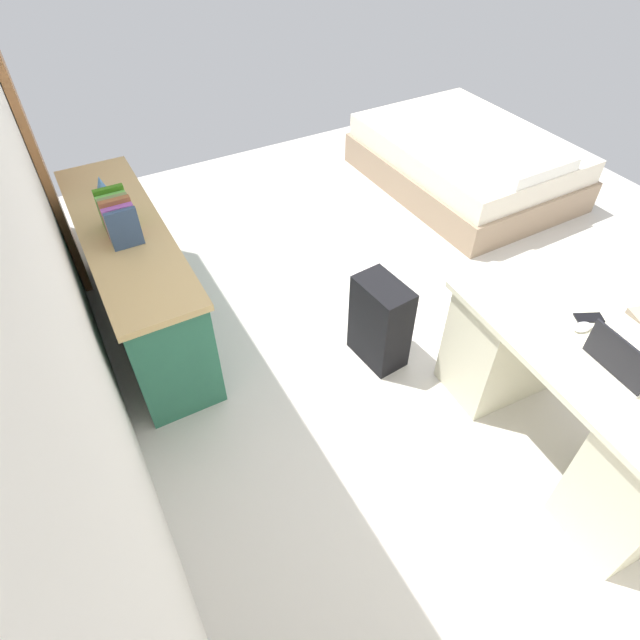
# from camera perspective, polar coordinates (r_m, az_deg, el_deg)

# --- Properties ---
(ground_plane) EXTENTS (5.55, 5.55, 0.00)m
(ground_plane) POSITION_cam_1_polar(r_m,az_deg,el_deg) (3.90, 11.26, 2.18)
(ground_plane) COLOR beige
(wall_back) EXTENTS (4.55, 0.10, 2.65)m
(wall_back) POSITION_cam_1_polar(r_m,az_deg,el_deg) (2.46, -28.46, 8.49)
(wall_back) COLOR silver
(wall_back) RESTS_ON ground_plane
(door_wooden) EXTENTS (0.88, 0.05, 2.04)m
(door_wooden) POSITION_cam_1_polar(r_m,az_deg,el_deg) (4.14, -29.03, 17.13)
(door_wooden) COLOR #936038
(door_wooden) RESTS_ON ground_plane
(desk) EXTENTS (1.48, 0.74, 0.75)m
(desk) POSITION_cam_1_polar(r_m,az_deg,el_deg) (3.01, 25.51, -7.68)
(desk) COLOR beige
(desk) RESTS_ON ground_plane
(credenza) EXTENTS (1.80, 0.48, 0.78)m
(credenza) POSITION_cam_1_polar(r_m,az_deg,el_deg) (3.59, -19.20, 4.23)
(credenza) COLOR #28664C
(credenza) RESTS_ON ground_plane
(bed) EXTENTS (1.92, 1.42, 0.58)m
(bed) POSITION_cam_1_polar(r_m,az_deg,el_deg) (5.21, 15.50, 16.26)
(bed) COLOR gray
(bed) RESTS_ON ground_plane
(suitcase_black) EXTENTS (0.38, 0.25, 0.59)m
(suitcase_black) POSITION_cam_1_polar(r_m,az_deg,el_deg) (3.25, 6.53, -0.25)
(suitcase_black) COLOR black
(suitcase_black) RESTS_ON ground_plane
(laptop) EXTENTS (0.32, 0.24, 0.21)m
(laptop) POSITION_cam_1_polar(r_m,az_deg,el_deg) (2.70, 29.97, -3.93)
(laptop) COLOR silver
(laptop) RESTS_ON desk
(computer_mouse) EXTENTS (0.07, 0.10, 0.03)m
(computer_mouse) POSITION_cam_1_polar(r_m,az_deg,el_deg) (2.84, 26.58, -0.69)
(computer_mouse) COLOR white
(computer_mouse) RESTS_ON desk
(cell_phone_by_mouse) EXTENTS (0.12, 0.15, 0.01)m
(cell_phone_by_mouse) POSITION_cam_1_polar(r_m,az_deg,el_deg) (2.92, 27.13, 0.23)
(cell_phone_by_mouse) COLOR black
(cell_phone_by_mouse) RESTS_ON desk
(book_row) EXTENTS (0.31, 0.17, 0.24)m
(book_row) POSITION_cam_1_polar(r_m,az_deg,el_deg) (3.25, -20.96, 10.29)
(book_row) COLOR #324767
(book_row) RESTS_ON credenza
(figurine_small) EXTENTS (0.08, 0.08, 0.11)m
(figurine_small) POSITION_cam_1_polar(r_m,az_deg,el_deg) (3.74, -22.67, 13.43)
(figurine_small) COLOR #4C7FBF
(figurine_small) RESTS_ON credenza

